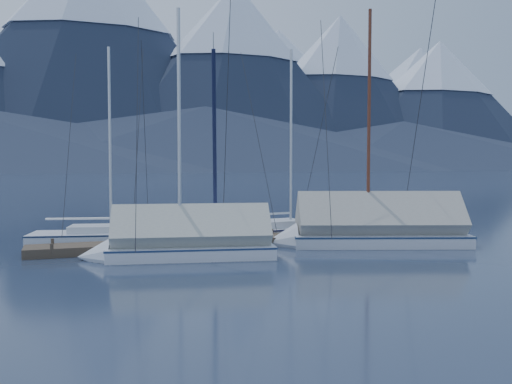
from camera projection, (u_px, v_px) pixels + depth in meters
ground at (273, 252)px, 20.80m from camera, size 1000.00×1000.00×0.00m
mountain_range at (80, 82)px, 367.51m from camera, size 877.00×584.00×150.50m
dock at (256, 242)px, 22.67m from camera, size 18.00×1.50×0.54m
mooring_posts at (245, 237)px, 22.49m from camera, size 15.12×1.52×0.35m
sailboat_open_left at (123, 238)px, 23.37m from camera, size 7.18×3.49×9.16m
sailboat_open_mid at (191, 237)px, 23.58m from camera, size 7.47×3.96×9.51m
sailboat_open_right at (300, 231)px, 25.67m from camera, size 7.41×3.26×9.52m
sailboat_covered_near at (364, 232)px, 22.45m from camera, size 8.63×4.99×10.74m
sailboat_covered_far at (176, 245)px, 19.38m from camera, size 7.20×3.42×9.72m
person at (313, 213)px, 23.41m from camera, size 0.61×0.77×1.85m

